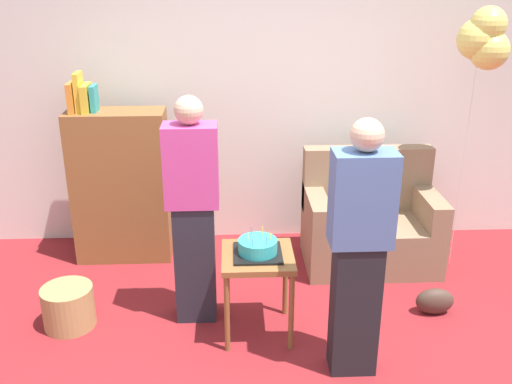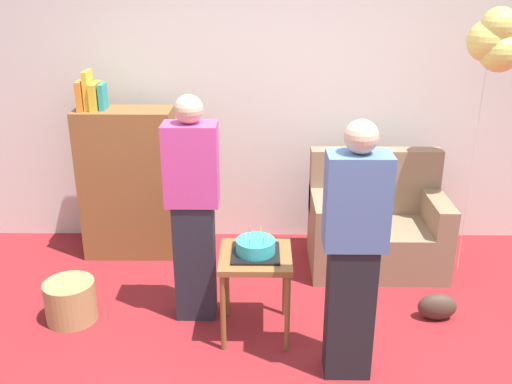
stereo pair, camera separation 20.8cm
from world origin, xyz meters
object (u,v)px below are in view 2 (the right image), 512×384
at_px(birthday_cake, 256,248).
at_px(side_table, 256,267).
at_px(bookshelf, 128,182).
at_px(person_holding_cake, 353,253).
at_px(person_blowing_candles, 193,210).
at_px(balloon_bunch, 495,41).
at_px(couch, 376,227).
at_px(handbag, 437,307).
at_px(wicker_basket, 71,301).

bearing_deg(birthday_cake, side_table, -167.19).
relative_size(bookshelf, person_holding_cake, 0.99).
relative_size(person_blowing_candles, balloon_bunch, 0.77).
bearing_deg(side_table, birthday_cake, 12.81).
relative_size(couch, person_holding_cake, 0.67).
height_order(side_table, handbag, side_table).
relative_size(birthday_cake, wicker_basket, 0.89).
bearing_deg(wicker_basket, couch, 20.52).
xyz_separation_m(birthday_cake, wicker_basket, (-1.33, 0.13, -0.50)).
relative_size(couch, person_blowing_candles, 0.67).
xyz_separation_m(person_holding_cake, wicker_basket, (-1.91, 0.55, -0.68)).
relative_size(side_table, person_blowing_candles, 0.37).
xyz_separation_m(wicker_basket, handbag, (2.64, 0.03, -0.05)).
relative_size(bookshelf, handbag, 5.76).
distance_m(bookshelf, wicker_basket, 1.21).
xyz_separation_m(person_blowing_candles, person_holding_cake, (1.01, -0.63, 0.00)).
bearing_deg(bookshelf, handbag, -23.19).
bearing_deg(person_blowing_candles, side_table, -10.17).
distance_m(side_table, person_blowing_candles, 0.58).
relative_size(bookshelf, person_blowing_candles, 0.99).
bearing_deg(bookshelf, person_holding_cake, -43.86).
height_order(bookshelf, wicker_basket, bookshelf).
relative_size(handbag, balloon_bunch, 0.13).
bearing_deg(side_table, balloon_bunch, 28.36).
relative_size(person_blowing_candles, person_holding_cake, 1.00).
distance_m(person_holding_cake, wicker_basket, 2.10).
bearing_deg(balloon_bunch, person_holding_cake, -130.77).
relative_size(couch, birthday_cake, 3.44).
relative_size(person_blowing_candles, wicker_basket, 4.53).
bearing_deg(bookshelf, person_blowing_candles, -55.63).
relative_size(side_table, birthday_cake, 1.88).
distance_m(couch, birthday_cake, 1.45).
distance_m(couch, balloon_bunch, 1.71).
bearing_deg(side_table, handbag, 7.11).
height_order(couch, person_blowing_candles, person_blowing_candles).
bearing_deg(handbag, side_table, -172.89).
bearing_deg(person_holding_cake, birthday_cake, -16.32).
height_order(side_table, wicker_basket, side_table).
xyz_separation_m(side_table, balloon_bunch, (1.75, 0.94, 1.37)).
distance_m(birthday_cake, person_holding_cake, 0.73).
bearing_deg(couch, handbag, -69.96).
bearing_deg(handbag, person_holding_cake, -141.64).
relative_size(birthday_cake, handbag, 1.14).
xyz_separation_m(person_blowing_candles, wicker_basket, (-0.90, -0.08, -0.68)).
height_order(person_blowing_candles, wicker_basket, person_blowing_candles).
bearing_deg(handbag, couch, 110.04).
height_order(couch, birthday_cake, couch).
bearing_deg(person_holding_cake, person_blowing_candles, -12.30).
height_order(bookshelf, person_holding_cake, person_holding_cake).
bearing_deg(handbag, person_blowing_candles, 178.42).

